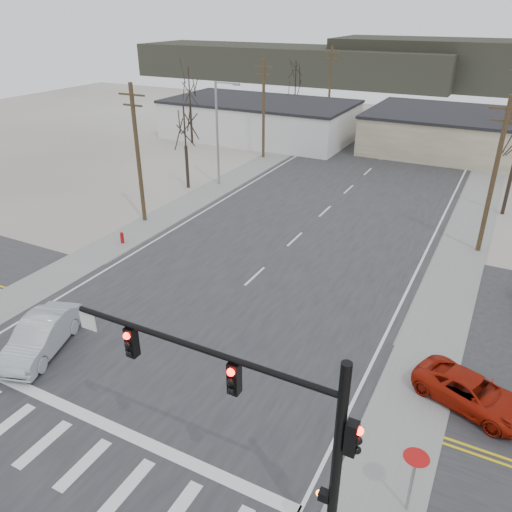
{
  "coord_description": "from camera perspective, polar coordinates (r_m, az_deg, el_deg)",
  "views": [
    {
      "loc": [
        12.14,
        -15.23,
        14.48
      ],
      "look_at": [
        1.18,
        5.89,
        2.6
      ],
      "focal_mm": 35.0,
      "sensor_mm": 36.0,
      "label": 1
    }
  ],
  "objects": [
    {
      "name": "building_left_far",
      "position": [
        63.18,
        0.44,
        15.37
      ],
      "size": [
        22.3,
        12.3,
        4.5
      ],
      "color": "silver",
      "rests_on": "ground"
    },
    {
      "name": "sidewalk_right",
      "position": [
        38.11,
        22.97,
        2.03
      ],
      "size": [
        3.0,
        90.0,
        0.06
      ],
      "primitive_type": "cube",
      "color": "gray",
      "rests_on": "ground"
    },
    {
      "name": "upole_left_d",
      "position": [
        71.87,
        8.45,
        18.86
      ],
      "size": [
        2.2,
        0.3,
        10.0
      ],
      "color": "#4D3D24",
      "rests_on": "ground"
    },
    {
      "name": "upole_left_b",
      "position": [
        37.23,
        -13.37,
        11.43
      ],
      "size": [
        2.2,
        0.3,
        10.0
      ],
      "color": "#4D3D24",
      "rests_on": "ground"
    },
    {
      "name": "traffic_signal_mast",
      "position": [
        13.99,
        1.67,
        -17.98
      ],
      "size": [
        8.95,
        0.43,
        7.2
      ],
      "color": "black",
      "rests_on": "ground"
    },
    {
      "name": "car_parked_red",
      "position": [
        22.42,
        23.46,
        -14.14
      ],
      "size": [
        5.06,
        3.6,
        1.28
      ],
      "primitive_type": "imported",
      "rotation": [
        0.0,
        0.0,
        1.21
      ],
      "color": "#9A1808",
      "rests_on": "parking_lot"
    },
    {
      "name": "upole_left_c",
      "position": [
        53.62,
        0.87,
        16.58
      ],
      "size": [
        2.2,
        0.3,
        10.0
      ],
      "color": "#4D3D24",
      "rests_on": "ground"
    },
    {
      "name": "tree_left_near",
      "position": [
        44.26,
        -8.15,
        14.2
      ],
      "size": [
        3.3,
        3.3,
        7.35
      ],
      "color": "#32281E",
      "rests_on": "ground"
    },
    {
      "name": "fire_hydrant",
      "position": [
        35.15,
        -15.06,
        2.04
      ],
      "size": [
        0.24,
        0.24,
        0.87
      ],
      "color": "#A50C0C",
      "rests_on": "ground"
    },
    {
      "name": "sedan_crossing",
      "position": [
        25.38,
        -23.41,
        -8.41
      ],
      "size": [
        3.26,
        5.3,
        1.65
      ],
      "primitive_type": "imported",
      "rotation": [
        0.0,
        0.0,
        0.33
      ],
      "color": "#A5ABB0",
      "rests_on": "main_road"
    },
    {
      "name": "car_far_b",
      "position": [
        66.83,
        10.29,
        14.29
      ],
      "size": [
        2.04,
        4.45,
        1.48
      ],
      "primitive_type": "imported",
      "rotation": [
        0.0,
        0.0,
        0.07
      ],
      "color": "black",
      "rests_on": "main_road"
    },
    {
      "name": "upole_right_a",
      "position": [
        34.5,
        25.58,
        8.37
      ],
      "size": [
        2.2,
        0.3,
        10.0
      ],
      "color": "#4D3D24",
      "rests_on": "ground"
    },
    {
      "name": "car_far_a",
      "position": [
        62.7,
        18.88,
        12.49
      ],
      "size": [
        2.57,
        5.05,
        1.4
      ],
      "primitive_type": "imported",
      "rotation": [
        0.0,
        0.0,
        3.27
      ],
      "color": "black",
      "rests_on": "main_road"
    },
    {
      "name": "building_right_far",
      "position": [
        60.54,
        25.42,
        12.29
      ],
      "size": [
        26.3,
        14.3,
        4.3
      ],
      "color": "beige",
      "rests_on": "ground"
    },
    {
      "name": "yield_sign",
      "position": [
        17.09,
        17.73,
        -21.71
      ],
      "size": [
        0.8,
        0.8,
        2.35
      ],
      "color": "gray",
      "rests_on": "ground"
    },
    {
      "name": "streetlight_main",
      "position": [
        44.73,
        -4.25,
        14.33
      ],
      "size": [
        2.4,
        0.25,
        9.0
      ],
      "color": "gray",
      "rests_on": "ground"
    },
    {
      "name": "main_road",
      "position": [
        35.64,
        5.08,
        2.49
      ],
      "size": [
        18.0,
        110.0,
        0.05
      ],
      "primitive_type": "cube",
      "color": "#262629",
      "rests_on": "ground"
    },
    {
      "name": "tree_left_far",
      "position": [
        67.08,
        4.54,
        19.43
      ],
      "size": [
        3.96,
        3.96,
        8.82
      ],
      "color": "#32281E",
      "rests_on": "ground"
    },
    {
      "name": "tree_left_mid",
      "position": [
        60.47,
        -7.64,
        18.51
      ],
      "size": [
        3.96,
        3.96,
        8.82
      ],
      "color": "#32281E",
      "rests_on": "ground"
    },
    {
      "name": "hill_left",
      "position": [
        117.65,
        3.95,
        21.11
      ],
      "size": [
        70.0,
        18.0,
        7.0
      ],
      "primitive_type": "cube",
      "color": "#333026",
      "rests_on": "ground"
    },
    {
      "name": "sidewalk_left",
      "position": [
        44.35,
        -5.16,
        7.4
      ],
      "size": [
        3.0,
        90.0,
        0.06
      ],
      "primitive_type": "cube",
      "color": "gray",
      "rests_on": "ground"
    },
    {
      "name": "ground",
      "position": [
        24.27,
        -9.06,
        -10.49
      ],
      "size": [
        140.0,
        140.0,
        0.0
      ],
      "primitive_type": "plane",
      "color": "silver",
      "rests_on": "ground"
    },
    {
      "name": "cross_road",
      "position": [
        24.26,
        -9.07,
        -10.45
      ],
      "size": [
        90.0,
        10.0,
        0.04
      ],
      "primitive_type": "cube",
      "color": "#262629",
      "rests_on": "ground"
    }
  ]
}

